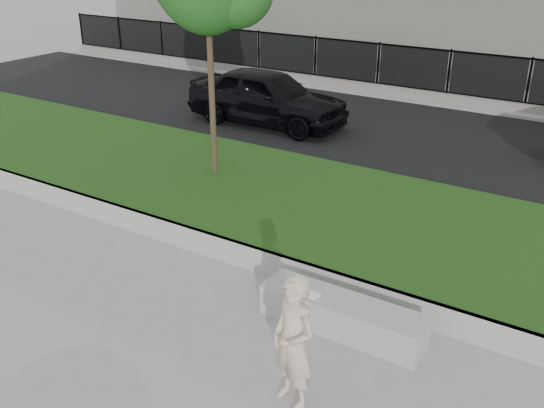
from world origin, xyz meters
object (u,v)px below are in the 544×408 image
Objects in this scene: stone_bench at (342,315)px; car_dark at (267,97)px; man at (294,343)px; book at (311,294)px.

car_dark reaches higher than stone_bench.
man is at bearing -146.04° from car_dark.
book reaches higher than stone_bench.
book is (-0.53, 1.37, -0.33)m from man.
man reaches higher than car_dark.
stone_bench is at bearing 21.30° from book.
stone_bench is 1.58m from man.
book is at bearing -165.56° from stone_bench.
book is at bearing -143.91° from car_dark.
book is at bearing 131.03° from man.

